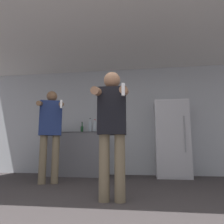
# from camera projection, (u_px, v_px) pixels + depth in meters

# --- Properties ---
(ground_plane) EXTENTS (14.00, 14.00, 0.00)m
(ground_plane) POSITION_uv_depth(u_px,v_px,m) (91.00, 220.00, 1.89)
(ground_plane) COLOR #383333
(wall_back) EXTENTS (7.00, 0.06, 2.55)m
(wall_back) POSITION_uv_depth(u_px,v_px,m) (124.00, 120.00, 5.29)
(wall_back) COLOR #B2B7BC
(wall_back) RESTS_ON ground_plane
(ceiling_slab) EXTENTS (7.00, 3.76, 0.05)m
(ceiling_slab) POSITION_uv_depth(u_px,v_px,m) (115.00, 37.00, 3.89)
(ceiling_slab) COLOR silver
(ceiling_slab) RESTS_ON wall_back
(refrigerator) EXTENTS (0.70, 0.66, 1.63)m
(refrigerator) POSITION_uv_depth(u_px,v_px,m) (172.00, 139.00, 4.73)
(refrigerator) COLOR silver
(refrigerator) RESTS_ON ground_plane
(counter) EXTENTS (1.39, 0.62, 0.97)m
(counter) POSITION_uv_depth(u_px,v_px,m) (77.00, 154.00, 5.00)
(counter) COLOR slate
(counter) RESTS_ON ground_plane
(bottle_tall_gin) EXTENTS (0.07, 0.07, 0.26)m
(bottle_tall_gin) POSITION_uv_depth(u_px,v_px,m) (82.00, 129.00, 5.14)
(bottle_tall_gin) COLOR #194723
(bottle_tall_gin) RESTS_ON counter
(bottle_short_whiskey) EXTENTS (0.08, 0.08, 0.32)m
(bottle_short_whiskey) POSITION_uv_depth(u_px,v_px,m) (95.00, 127.00, 5.10)
(bottle_short_whiskey) COLOR silver
(bottle_short_whiskey) RESTS_ON counter
(bottle_brown_liquor) EXTENTS (0.07, 0.07, 0.23)m
(bottle_brown_liquor) POSITION_uv_depth(u_px,v_px,m) (58.00, 129.00, 5.22)
(bottle_brown_liquor) COLOR silver
(bottle_brown_liquor) RESTS_ON counter
(bottle_red_label) EXTENTS (0.08, 0.08, 0.34)m
(bottle_red_label) POSITION_uv_depth(u_px,v_px,m) (90.00, 127.00, 5.12)
(bottle_red_label) COLOR silver
(bottle_red_label) RESTS_ON counter
(person_woman_foreground) EXTENTS (0.43, 0.44, 1.57)m
(person_woman_foreground) POSITION_uv_depth(u_px,v_px,m) (112.00, 124.00, 2.66)
(person_woman_foreground) COLOR #75664C
(person_woman_foreground) RESTS_ON ground_plane
(person_man_side) EXTENTS (0.55, 0.57, 1.66)m
(person_man_side) POSITION_uv_depth(u_px,v_px,m) (50.00, 128.00, 3.94)
(person_man_side) COLOR #75664C
(person_man_side) RESTS_ON ground_plane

